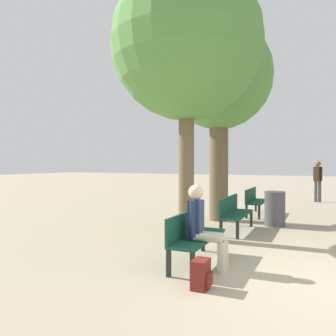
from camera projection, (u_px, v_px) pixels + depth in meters
name	position (u px, v px, depth m)	size (l,w,h in m)	color
ground_plane	(318.00, 284.00, 4.52)	(80.00, 80.00, 0.00)	tan
bench_row_0	(194.00, 233.00, 5.46)	(0.46, 1.64, 0.85)	#144733
bench_row_1	(234.00, 211.00, 7.98)	(0.46, 1.64, 0.85)	#144733
bench_row_2	(255.00, 199.00, 10.50)	(0.46, 1.64, 0.85)	#144733
tree_row_0	(186.00, 45.00, 7.22)	(3.35, 3.35, 5.98)	brown
tree_row_1	(219.00, 79.00, 9.53)	(3.09, 3.09, 5.75)	brown
person_seated	(203.00, 224.00, 5.18)	(0.63, 0.36, 1.33)	beige
backpack	(201.00, 274.00, 4.36)	(0.24, 0.30, 0.39)	maroon
pedestrian_near	(318.00, 178.00, 13.95)	(0.36, 0.31, 1.76)	#4C4C4C
trash_bin	(275.00, 209.00, 8.68)	(0.53, 0.53, 0.92)	#4C4C51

